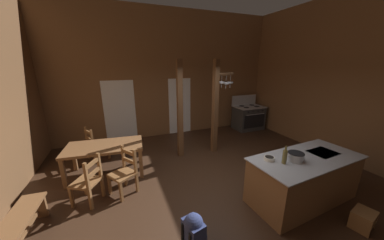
# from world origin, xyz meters

# --- Properties ---
(ground_plane) EXTENTS (8.47, 7.77, 0.10)m
(ground_plane) POSITION_xyz_m (0.00, 0.00, -0.05)
(ground_plane) COLOR #382316
(wall_back) EXTENTS (8.47, 0.14, 4.34)m
(wall_back) POSITION_xyz_m (0.00, 3.55, 2.17)
(wall_back) COLOR brown
(wall_back) RESTS_ON ground_plane
(wall_right) EXTENTS (0.14, 7.77, 4.34)m
(wall_right) POSITION_xyz_m (3.91, 0.00, 2.17)
(wall_right) COLOR brown
(wall_right) RESTS_ON ground_plane
(glazed_door_back_left) EXTENTS (1.00, 0.01, 2.05)m
(glazed_door_back_left) POSITION_xyz_m (-1.73, 3.48, 1.02)
(glazed_door_back_left) COLOR white
(glazed_door_back_left) RESTS_ON ground_plane
(glazed_panel_back_right) EXTENTS (0.84, 0.01, 2.05)m
(glazed_panel_back_right) POSITION_xyz_m (0.38, 3.48, 1.02)
(glazed_panel_back_right) COLOR white
(glazed_panel_back_right) RESTS_ON ground_plane
(kitchen_island) EXTENTS (2.22, 1.10, 0.91)m
(kitchen_island) POSITION_xyz_m (1.37, -1.05, 0.45)
(kitchen_island) COLOR brown
(kitchen_island) RESTS_ON ground_plane
(stove_range) EXTENTS (1.14, 0.83, 1.32)m
(stove_range) POSITION_xyz_m (3.08, 2.89, 0.48)
(stove_range) COLOR #313131
(stove_range) RESTS_ON ground_plane
(support_post_with_pot_rack) EXTENTS (0.67, 0.24, 2.69)m
(support_post_with_pot_rack) POSITION_xyz_m (0.85, 1.53, 1.44)
(support_post_with_pot_rack) COLOR brown
(support_post_with_pot_rack) RESTS_ON ground_plane
(support_post_center) EXTENTS (0.14, 0.14, 2.69)m
(support_post_center) POSITION_xyz_m (-0.22, 1.63, 1.34)
(support_post_center) COLOR brown
(support_post_center) RESTS_ON ground_plane
(step_stool) EXTENTS (0.42, 0.36, 0.30)m
(step_stool) POSITION_xyz_m (1.71, -1.93, 0.18)
(step_stool) COLOR brown
(step_stool) RESTS_ON ground_plane
(dining_table) EXTENTS (1.78, 1.06, 0.74)m
(dining_table) POSITION_xyz_m (-2.17, 1.36, 0.65)
(dining_table) COLOR brown
(dining_table) RESTS_ON ground_plane
(ladderback_chair_near_window) EXTENTS (0.60, 0.60, 0.95)m
(ladderback_chair_near_window) POSITION_xyz_m (-2.45, 0.38, 0.45)
(ladderback_chair_near_window) COLOR brown
(ladderback_chair_near_window) RESTS_ON ground_plane
(ladderback_chair_by_post) EXTENTS (0.59, 0.59, 0.95)m
(ladderback_chair_by_post) POSITION_xyz_m (-2.45, 2.23, 0.45)
(ladderback_chair_by_post) COLOR brown
(ladderback_chair_by_post) RESTS_ON ground_plane
(ladderback_chair_at_table_end) EXTENTS (0.61, 0.61, 0.95)m
(ladderback_chair_at_table_end) POSITION_xyz_m (-1.80, 0.46, 0.45)
(ladderback_chair_at_table_end) COLOR brown
(ladderback_chair_at_table_end) RESTS_ON ground_plane
(bench_along_left_wall) EXTENTS (0.47, 1.56, 0.44)m
(bench_along_left_wall) POSITION_xyz_m (-3.33, -0.42, 0.31)
(bench_along_left_wall) COLOR brown
(bench_along_left_wall) RESTS_ON ground_plane
(backpack) EXTENTS (0.35, 0.36, 0.60)m
(backpack) POSITION_xyz_m (-0.99, -1.28, 0.31)
(backpack) COLOR navy
(backpack) RESTS_ON ground_plane
(stockpot_on_counter) EXTENTS (0.34, 0.27, 0.15)m
(stockpot_on_counter) POSITION_xyz_m (1.05, -1.06, 0.99)
(stockpot_on_counter) COLOR #A8AAB2
(stockpot_on_counter) RESTS_ON kitchen_island
(mixing_bowl_on_counter) EXTENTS (0.18, 0.18, 0.07)m
(mixing_bowl_on_counter) POSITION_xyz_m (0.63, -0.88, 0.94)
(mixing_bowl_on_counter) COLOR silver
(mixing_bowl_on_counter) RESTS_ON kitchen_island
(bottle_tall_on_counter) EXTENTS (0.08, 0.08, 0.33)m
(bottle_tall_on_counter) POSITION_xyz_m (0.79, -1.06, 1.04)
(bottle_tall_on_counter) COLOR brown
(bottle_tall_on_counter) RESTS_ON kitchen_island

